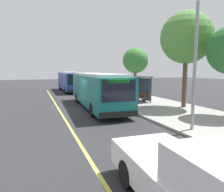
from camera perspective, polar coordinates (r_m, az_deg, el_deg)
name	(u,v)px	position (r m, az deg, el deg)	size (l,w,h in m)	color
ground_plane	(87,109)	(17.21, -6.86, -3.70)	(120.00, 120.00, 0.00)	#2B2B2D
sidewalk_curb	(151,104)	(19.46, 10.59, -2.28)	(44.00, 6.40, 0.15)	gray
lane_stripe_center	(60,111)	(16.84, -14.17, -4.09)	(36.00, 0.14, 0.01)	#E0D64C
transit_bus_main	(97,89)	(17.81, -4.22, 1.95)	(11.35, 3.01, 2.95)	#146B66
transit_bus_second	(70,81)	(32.57, -11.45, 4.17)	(10.65, 2.61, 2.95)	navy
pickup_truck	(204,188)	(4.93, 24.12, -22.14)	(5.46, 2.16, 1.85)	white
bus_shelter	(139,83)	(20.77, 7.47, 3.48)	(2.90, 1.60, 2.48)	#333338
waiting_bench	(141,96)	(20.78, 7.99, -0.09)	(1.60, 0.48, 0.95)	brown
route_sign_post	(129,85)	(17.69, 4.79, 3.02)	(0.44, 0.08, 2.80)	#333338
pedestrian_commuter	(119,90)	(22.31, 1.81, 1.72)	(0.24, 0.40, 1.69)	#282D47
street_tree_near_shelter	(186,38)	(18.33, 19.85, 14.85)	(4.19, 4.19, 7.78)	brown
street_tree_upstreet	(135,61)	(26.18, 6.46, 9.64)	(3.15, 3.15, 5.84)	brown
utility_pole	(195,68)	(11.30, 21.88, 7.30)	(0.16, 0.16, 6.40)	gray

